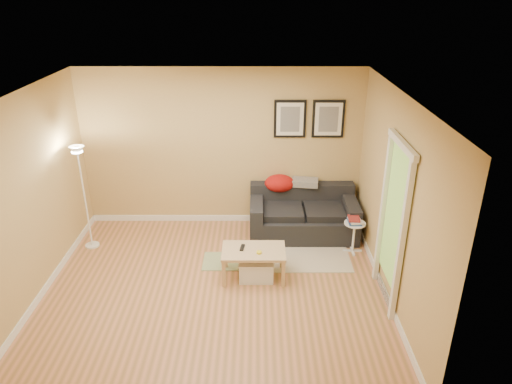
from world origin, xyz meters
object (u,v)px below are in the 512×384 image
at_px(side_table, 354,237).
at_px(book_stack, 354,220).
at_px(storage_bin, 256,269).
at_px(floor_lamp, 85,201).
at_px(sofa, 303,213).
at_px(coffee_table, 254,263).

xyz_separation_m(side_table, book_stack, (-0.01, 0.01, 0.28)).
height_order(storage_bin, side_table, side_table).
xyz_separation_m(book_stack, floor_lamp, (-4.01, 0.15, 0.24)).
distance_m(side_table, floor_lamp, 4.06).
distance_m(sofa, storage_bin, 1.48).
xyz_separation_m(coffee_table, floor_lamp, (-2.52, 0.83, 0.56)).
height_order(storage_bin, book_stack, book_stack).
relative_size(storage_bin, floor_lamp, 0.29).
bearing_deg(floor_lamp, storage_bin, -18.75).
distance_m(coffee_table, side_table, 1.65).
distance_m(sofa, book_stack, 0.90).
bearing_deg(coffee_table, floor_lamp, 166.92).
bearing_deg(storage_bin, coffee_table, 136.19).
height_order(coffee_table, side_table, side_table).
bearing_deg(sofa, side_table, -37.63).
bearing_deg(storage_bin, sofa, 59.17).
relative_size(book_stack, floor_lamp, 0.15).
xyz_separation_m(storage_bin, side_table, (1.47, 0.71, 0.10)).
bearing_deg(coffee_table, storage_bin, -38.61).
bearing_deg(book_stack, side_table, -46.13).
distance_m(coffee_table, floor_lamp, 2.71).
bearing_deg(side_table, sofa, 142.37).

